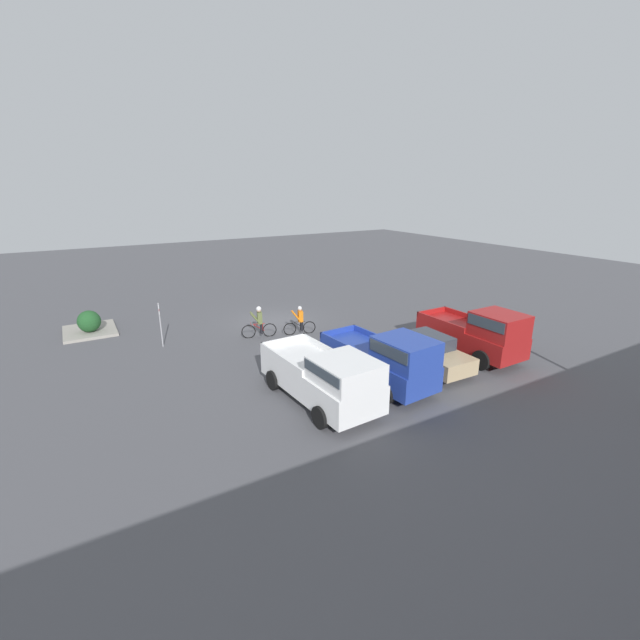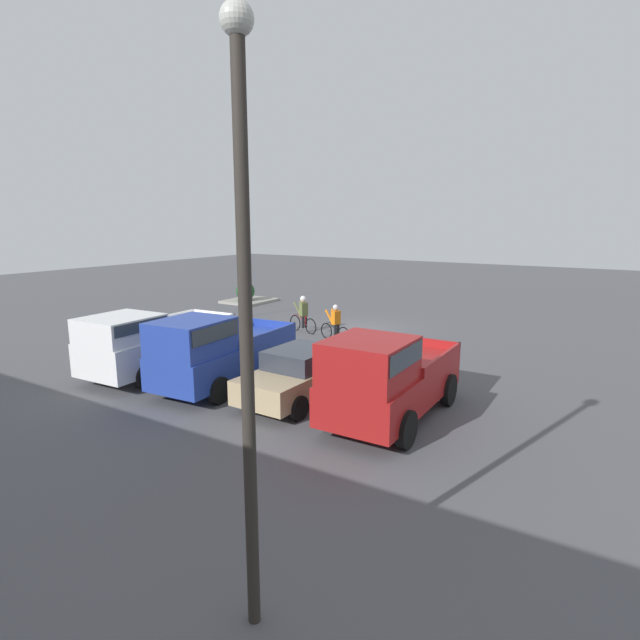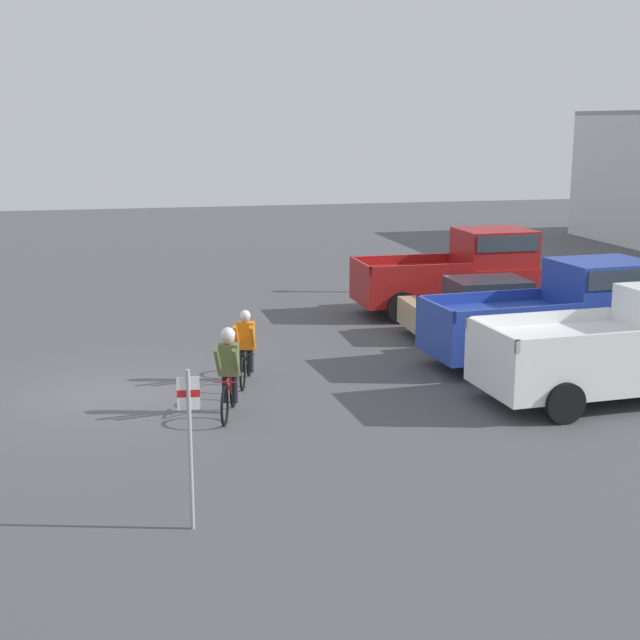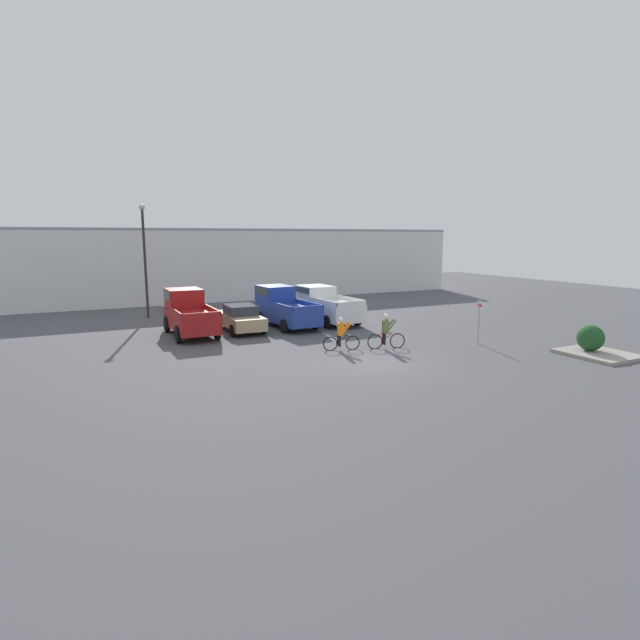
# 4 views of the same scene
# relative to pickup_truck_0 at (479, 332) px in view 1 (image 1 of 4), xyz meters

# --- Properties ---
(ground_plane) EXTENTS (80.00, 80.00, 0.00)m
(ground_plane) POSITION_rel_pickup_truck_0_xyz_m (5.74, -9.77, -1.23)
(ground_plane) COLOR #4C4C51
(pickup_truck_0) EXTENTS (2.21, 5.06, 2.39)m
(pickup_truck_0) POSITION_rel_pickup_truck_0_xyz_m (0.00, 0.00, 0.00)
(pickup_truck_0) COLOR maroon
(pickup_truck_0) RESTS_ON ground_plane
(sedan_0) EXTENTS (1.99, 4.32, 1.48)m
(sedan_0) POSITION_rel_pickup_truck_0_xyz_m (2.80, -0.40, -0.48)
(sedan_0) COLOR tan
(sedan_0) RESTS_ON ground_plane
(pickup_truck_1) EXTENTS (2.42, 5.36, 2.30)m
(pickup_truck_1) POSITION_rel_pickup_truck_0_xyz_m (5.57, 0.16, -0.06)
(pickup_truck_1) COLOR #233D9E
(pickup_truck_1) RESTS_ON ground_plane
(pickup_truck_2) EXTENTS (2.51, 5.52, 2.16)m
(pickup_truck_2) POSITION_rel_pickup_truck_0_xyz_m (8.38, 0.24, -0.11)
(pickup_truck_2) COLOR white
(pickup_truck_2) RESTS_ON ground_plane
(cyclist_0) EXTENTS (1.79, 0.62, 1.71)m
(cyclist_0) POSITION_rel_pickup_truck_0_xyz_m (7.62, -7.70, -0.36)
(cyclist_0) COLOR black
(cyclist_0) RESTS_ON ground_plane
(cyclist_1) EXTENTS (1.71, 0.60, 1.58)m
(cyclist_1) POSITION_rel_pickup_truck_0_xyz_m (5.55, -7.07, -0.45)
(cyclist_1) COLOR black
(cyclist_1) RESTS_ON ground_plane
(fire_lane_sign) EXTENTS (0.06, 0.30, 2.25)m
(fire_lane_sign) POSITION_rel_pickup_truck_0_xyz_m (12.32, -8.83, 0.13)
(fire_lane_sign) COLOR #9E9EA3
(fire_lane_sign) RESTS_ON ground_plane
(curb_island) EXTENTS (2.59, 2.96, 0.15)m
(curb_island) POSITION_rel_pickup_truck_0_xyz_m (15.31, -13.14, -1.15)
(curb_island) COLOR gray
(curb_island) RESTS_ON ground_plane
(shrub) EXTENTS (1.17, 1.17, 1.17)m
(shrub) POSITION_rel_pickup_truck_0_xyz_m (15.29, -12.72, -0.49)
(shrub) COLOR #1E4C23
(shrub) RESTS_ON curb_island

